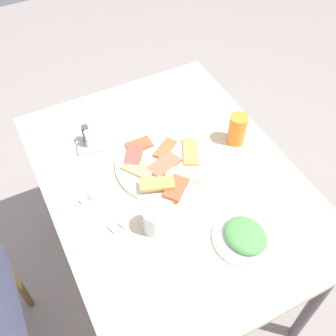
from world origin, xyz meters
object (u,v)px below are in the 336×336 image
at_px(fork, 107,210).
at_px(drinking_glass, 155,220).
at_px(soda_can, 237,129).
at_px(spoon, 97,215).
at_px(salad_plate_greens, 245,236).
at_px(condiment_caddy, 88,140).
at_px(pide_platter, 162,165).
at_px(paper_napkin, 102,213).
at_px(dining_table, 171,194).

bearing_deg(fork, drinking_glass, -157.97).
height_order(soda_can, fork, soda_can).
distance_m(drinking_glass, spoon, 0.20).
height_order(soda_can, drinking_glass, soda_can).
xyz_separation_m(salad_plate_greens, fork, (0.29, 0.34, -0.01)).
xyz_separation_m(soda_can, spoon, (-0.08, 0.59, -0.06)).
height_order(salad_plate_greens, condiment_caddy, condiment_caddy).
bearing_deg(pide_platter, spoon, 107.58).
xyz_separation_m(drinking_glass, paper_napkin, (0.13, 0.13, -0.04)).
distance_m(salad_plate_greens, drinking_glass, 0.29).
height_order(fork, condiment_caddy, condiment_caddy).
relative_size(salad_plate_greens, condiment_caddy, 1.89).
xyz_separation_m(dining_table, drinking_glass, (-0.15, 0.14, 0.13)).
distance_m(fork, condiment_caddy, 0.31).
height_order(paper_napkin, fork, fork).
bearing_deg(salad_plate_greens, paper_napkin, 51.15).
bearing_deg(pide_platter, drinking_glass, 148.35).
bearing_deg(paper_napkin, fork, -90.00).
distance_m(pide_platter, salad_plate_greens, 0.39).
xyz_separation_m(drinking_glass, spoon, (0.13, 0.15, -0.04)).
bearing_deg(soda_can, fork, 98.13).
xyz_separation_m(pide_platter, soda_can, (-0.01, -0.30, 0.05)).
relative_size(salad_plate_greens, spoon, 1.12).
xyz_separation_m(fork, spoon, (0.00, 0.04, 0.00)).
relative_size(paper_napkin, fork, 0.65).
bearing_deg(soda_can, pide_platter, 87.95).
distance_m(drinking_glass, fork, 0.18).
distance_m(soda_can, condiment_caddy, 0.55).
xyz_separation_m(dining_table, fork, (-0.02, 0.25, 0.09)).
xyz_separation_m(paper_napkin, condiment_caddy, (0.31, -0.07, 0.03)).
xyz_separation_m(salad_plate_greens, paper_napkin, (0.29, 0.36, -0.01)).
bearing_deg(spoon, condiment_caddy, -34.29).
bearing_deg(salad_plate_greens, spoon, 52.50).
distance_m(pide_platter, soda_can, 0.31).
bearing_deg(condiment_caddy, soda_can, -114.64).
height_order(soda_can, paper_napkin, soda_can).
bearing_deg(soda_can, drinking_glass, 115.31).
relative_size(dining_table, fork, 6.05).
bearing_deg(spoon, soda_can, -101.17).
distance_m(salad_plate_greens, fork, 0.45).
bearing_deg(drinking_glass, salad_plate_greens, -125.14).
bearing_deg(salad_plate_greens, condiment_caddy, 26.14).
distance_m(dining_table, soda_can, 0.34).
xyz_separation_m(salad_plate_greens, spoon, (0.29, 0.38, -0.01)).
relative_size(drinking_glass, condiment_caddy, 0.85).
relative_size(dining_table, pide_platter, 3.19).
distance_m(pide_platter, condiment_caddy, 0.30).
bearing_deg(salad_plate_greens, drinking_glass, 54.86).
relative_size(soda_can, fork, 0.66).
distance_m(drinking_glass, paper_napkin, 0.19).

